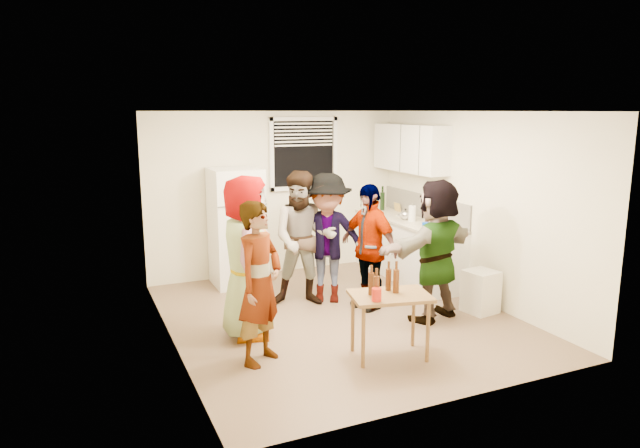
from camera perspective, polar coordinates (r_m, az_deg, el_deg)
name	(u,v)px	position (r m, az deg, el deg)	size (l,w,h in m)	color
room	(339,318)	(7.13, 1.92, -9.33)	(4.00, 4.50, 2.50)	#F0EACE
window	(304,154)	(8.89, -1.63, 7.05)	(1.12, 0.10, 1.06)	white
refrigerator	(236,227)	(8.34, -8.37, -0.30)	(0.70, 0.70, 1.70)	white
counter_lower	(407,250)	(8.76, 8.69, -2.56)	(0.60, 2.20, 0.86)	white
countertop	(408,221)	(8.66, 8.78, 0.33)	(0.64, 2.22, 0.04)	beige
backsplash	(424,206)	(8.78, 10.39, 1.75)	(0.03, 2.20, 0.36)	#A29D94
upper_cabinets	(410,148)	(8.76, 9.00, 7.51)	(0.34, 1.60, 0.70)	white
kettle	(405,220)	(8.63, 8.52, 0.43)	(0.22, 0.18, 0.18)	silver
paper_towel	(412,221)	(8.53, 9.18, 0.29)	(0.11, 0.11, 0.23)	white
wine_bottle	(382,210)	(9.40, 6.24, 1.39)	(0.07, 0.07, 0.29)	black
beer_bottle_counter	(427,228)	(8.08, 10.62, -0.38)	(0.05, 0.05, 0.20)	#47230C
blue_cup	(425,232)	(7.83, 10.48, -0.75)	(0.09, 0.09, 0.13)	#043DC2
picture_frame	(397,207)	(9.31, 7.75, 1.67)	(0.02, 0.16, 0.13)	tan
trash_bin	(481,293)	(7.52, 15.76, -6.64)	(0.36, 0.36, 0.54)	white
serving_table	(389,356)	(6.13, 6.88, -12.99)	(0.80, 0.53, 0.67)	brown
beer_bottle_table	(396,293)	(5.94, 7.59, -6.81)	(0.06, 0.06, 0.25)	#47230C
red_cup	(376,301)	(5.67, 5.67, -7.66)	(0.10, 0.10, 0.13)	red
guest_grey	(249,335)	(6.66, -7.15, -10.95)	(0.89, 1.83, 0.58)	gray
guest_stripe	(261,361)	(6.02, -5.88, -13.44)	(0.60, 1.65, 0.40)	#141933
guest_back_left	(304,304)	(7.61, -1.60, -7.96)	(0.85, 1.76, 0.67)	brown
guest_back_right	(327,301)	(7.72, 0.70, -7.66)	(1.11, 1.72, 0.64)	#3A3A3E
guest_black	(367,307)	(7.52, 4.77, -8.24)	(0.95, 1.61, 0.39)	black
guest_orange	(433,318)	(7.25, 11.27, -9.18)	(1.60, 1.72, 0.51)	#D97F43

